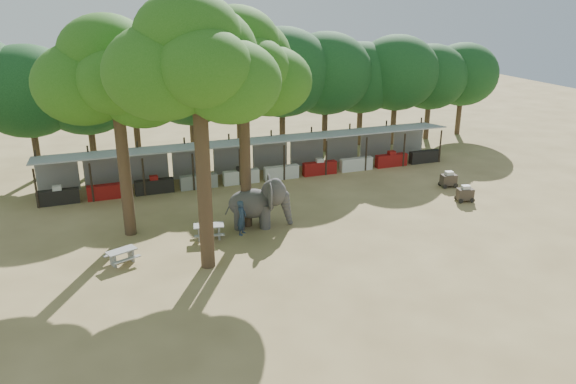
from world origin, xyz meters
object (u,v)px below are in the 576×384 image
object	(u,v)px
elephant	(260,203)
cart_back	(448,179)
yard_tree_back	(239,64)
cart_front	(465,194)
picnic_table_far	(209,230)
handler	(242,218)
yard_tree_center	(193,62)
picnic_table_near	(122,255)
yard_tree_left	(111,74)

from	to	relation	value
elephant	cart_back	world-z (taller)	elephant
yard_tree_back	cart_front	bearing A→B (deg)	-4.80
picnic_table_far	handler	bearing A→B (deg)	9.86
yard_tree_center	picnic_table_far	bearing A→B (deg)	73.21
picnic_table_far	cart_front	distance (m)	15.63
handler	picnic_table_near	xyz separation A→B (m)	(-6.13, -1.31, -0.49)
yard_tree_left	cart_front	distance (m)	21.04
yard_tree_left	picnic_table_near	xyz separation A→B (m)	(-0.55, -3.54, -7.76)
cart_front	picnic_table_near	bearing A→B (deg)	-163.91
handler	cart_front	xyz separation A→B (m)	(13.89, 0.10, -0.43)
handler	cart_back	world-z (taller)	handler
yard_tree_center	yard_tree_back	size ratio (longest dim) A/B	1.06
yard_tree_left	cart_back	bearing A→B (deg)	1.36
yard_tree_center	cart_back	bearing A→B (deg)	17.73
yard_tree_center	handler	distance (m)	9.11
yard_tree_back	picnic_table_far	xyz separation A→B (m)	(-2.16, -1.21, -8.05)
cart_back	yard_tree_back	bearing A→B (deg)	-168.63
yard_tree_back	handler	distance (m)	7.73
picnic_table_near	cart_back	xyz separation A→B (m)	(20.67, 4.02, 0.08)
elephant	picnic_table_near	distance (m)	7.67
yard_tree_back	cart_back	distance (m)	16.32
yard_tree_left	cart_front	world-z (taller)	yard_tree_left
picnic_table_near	cart_front	xyz separation A→B (m)	(20.02, 1.41, 0.06)
cart_back	cart_front	bearing A→B (deg)	-98.78
yard_tree_left	yard_tree_center	distance (m)	5.92
picnic_table_far	picnic_table_near	bearing A→B (deg)	-152.53
yard_tree_left	picnic_table_far	size ratio (longest dim) A/B	6.34
picnic_table_near	cart_back	distance (m)	21.06
cart_back	handler	bearing A→B (deg)	-164.06
yard_tree_center	picnic_table_near	xyz separation A→B (m)	(-3.55, 1.46, -8.77)
yard_tree_back	cart_back	size ratio (longest dim) A/B	10.09
yard_tree_left	cart_back	size ratio (longest dim) A/B	9.79
yard_tree_back	elephant	distance (m)	7.27
yard_tree_back	elephant	bearing A→B (deg)	-31.04
yard_tree_center	elephant	world-z (taller)	yard_tree_center
elephant	cart_back	distance (m)	13.51
elephant	picnic_table_near	size ratio (longest dim) A/B	2.12
picnic_table_far	cart_back	bearing A→B (deg)	19.91
yard_tree_left	yard_tree_back	distance (m)	6.09
handler	picnic_table_near	bearing A→B (deg)	137.43
yard_tree_center	yard_tree_back	bearing A→B (deg)	53.14
yard_tree_left	picnic_table_far	world-z (taller)	yard_tree_left
picnic_table_near	cart_front	distance (m)	20.07
yard_tree_center	handler	world-z (taller)	yard_tree_center
picnic_table_far	yard_tree_left	bearing A→B (deg)	160.66
yard_tree_left	cart_back	xyz separation A→B (m)	(20.13, 0.48, -7.69)
yard_tree_back	cart_back	bearing A→B (deg)	5.96
yard_tree_center	yard_tree_back	world-z (taller)	yard_tree_center
handler	picnic_table_far	size ratio (longest dim) A/B	1.06
yard_tree_center	picnic_table_near	size ratio (longest dim) A/B	7.13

